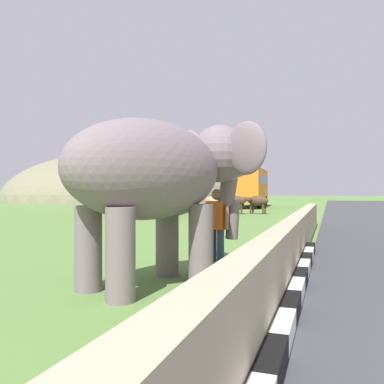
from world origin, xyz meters
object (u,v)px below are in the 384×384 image
at_px(cow_mid, 257,201).
at_px(elephant, 163,173).
at_px(cow_near, 212,202).
at_px(bus_red, 156,183).
at_px(bus_orange, 250,185).
at_px(cow_far, 235,201).
at_px(person_handler, 217,224).

bearing_deg(cow_mid, elephant, -174.79).
relative_size(cow_near, cow_mid, 0.88).
distance_m(bus_red, bus_orange, 12.87).
xyz_separation_m(bus_red, bus_orange, (12.22, -4.03, -0.00)).
distance_m(cow_mid, cow_far, 1.48).
height_order(elephant, bus_orange, bus_orange).
xyz_separation_m(elephant, bus_red, (18.20, 8.29, 0.15)).
xyz_separation_m(bus_orange, cow_far, (-10.50, -1.02, -1.21)).
bearing_deg(cow_near, elephant, -166.67).
bearing_deg(cow_near, bus_red, 72.28).
distance_m(cow_near, cow_far, 3.19).
height_order(elephant, bus_red, bus_red).
relative_size(elephant, cow_far, 2.07).
xyz_separation_m(person_handler, cow_far, (18.32, 3.77, -0.06)).
bearing_deg(bus_red, cow_near, -107.72).
height_order(bus_orange, cow_far, bus_orange).
bearing_deg(bus_red, bus_orange, -18.26).
bearing_deg(elephant, cow_far, 9.23).
distance_m(cow_near, cow_mid, 4.21).
bearing_deg(bus_orange, cow_far, -174.45).
bearing_deg(cow_mid, bus_orange, 13.52).
bearing_deg(cow_far, person_handler, -168.38).
distance_m(bus_orange, cow_near, 13.65).
bearing_deg(bus_red, cow_mid, -70.62).
height_order(elephant, person_handler, elephant).
bearing_deg(person_handler, bus_red, 27.98).
distance_m(bus_orange, cow_mid, 10.31).
bearing_deg(bus_orange, elephant, -172.03).
bearing_deg(cow_mid, person_handler, -172.77).
height_order(cow_near, cow_far, same).
relative_size(bus_red, cow_near, 6.14).
height_order(bus_red, bus_orange, same).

